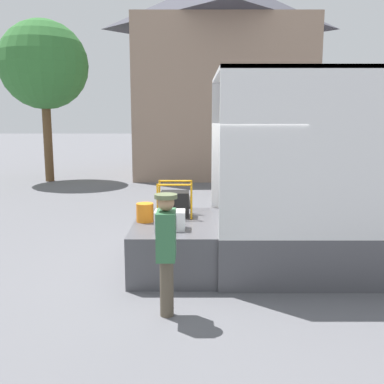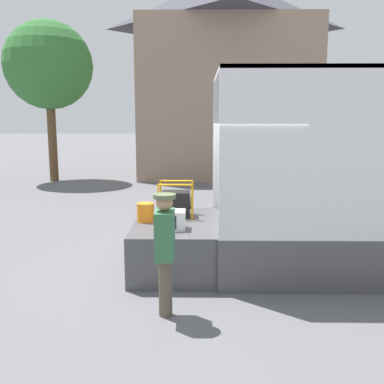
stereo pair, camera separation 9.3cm
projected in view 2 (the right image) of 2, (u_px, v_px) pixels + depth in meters
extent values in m
plane|color=slate|center=(215.00, 266.00, 7.59)|extent=(160.00, 160.00, 0.00)
cube|color=#4C4C51|center=(355.00, 244.00, 7.49)|extent=(4.93, 2.45, 0.81)
cube|color=white|center=(338.00, 145.00, 8.39)|extent=(4.93, 0.06, 2.50)
cube|color=white|center=(366.00, 75.00, 7.01)|extent=(4.93, 2.45, 0.06)
cylinder|color=#3370B2|center=(311.00, 218.00, 6.74)|extent=(0.33, 0.33, 0.42)
cube|color=#2D7F33|center=(350.00, 219.00, 7.10)|extent=(0.44, 0.32, 0.25)
cube|color=#B2A893|center=(376.00, 210.00, 7.65)|extent=(0.44, 0.32, 0.31)
cube|color=olive|center=(306.00, 207.00, 8.00)|extent=(0.44, 0.32, 0.28)
cube|color=#4C4C51|center=(175.00, 244.00, 7.53)|extent=(1.40, 2.33, 0.81)
cube|color=white|center=(170.00, 220.00, 6.89)|extent=(0.49, 0.36, 0.30)
cube|color=black|center=(166.00, 223.00, 6.71)|extent=(0.31, 0.01, 0.21)
cube|color=black|center=(176.00, 204.00, 7.82)|extent=(0.51, 0.42, 0.46)
cylinder|color=slate|center=(187.00, 203.00, 7.81)|extent=(0.19, 0.23, 0.23)
cylinder|color=orange|center=(158.00, 202.00, 7.57)|extent=(0.04, 0.04, 0.64)
cylinder|color=orange|center=(192.00, 202.00, 7.56)|extent=(0.04, 0.04, 0.64)
cylinder|color=orange|center=(161.00, 197.00, 8.05)|extent=(0.04, 0.04, 0.64)
cylinder|color=orange|center=(192.00, 197.00, 8.04)|extent=(0.04, 0.04, 0.64)
cylinder|color=orange|center=(175.00, 185.00, 7.51)|extent=(0.60, 0.04, 0.04)
cylinder|color=orange|center=(176.00, 181.00, 7.99)|extent=(0.60, 0.04, 0.04)
cylinder|color=orange|center=(146.00, 212.00, 7.41)|extent=(0.30, 0.30, 0.32)
cylinder|color=brown|center=(165.00, 287.00, 5.60)|extent=(0.18, 0.18, 0.79)
cube|color=#336B42|center=(165.00, 235.00, 5.49)|extent=(0.24, 0.44, 0.62)
sphere|color=tan|center=(164.00, 203.00, 5.42)|extent=(0.22, 0.22, 0.22)
cylinder|color=#606B47|center=(164.00, 196.00, 5.40)|extent=(0.29, 0.29, 0.05)
cube|color=gray|center=(224.00, 103.00, 20.83)|extent=(7.67, 7.30, 6.84)
pyramid|color=#42424C|center=(225.00, 2.00, 20.07)|extent=(8.05, 7.66, 2.39)
cylinder|color=brown|center=(53.00, 144.00, 18.10)|extent=(0.36, 0.36, 3.19)
sphere|color=#337033|center=(48.00, 65.00, 17.57)|extent=(3.59, 3.59, 3.59)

